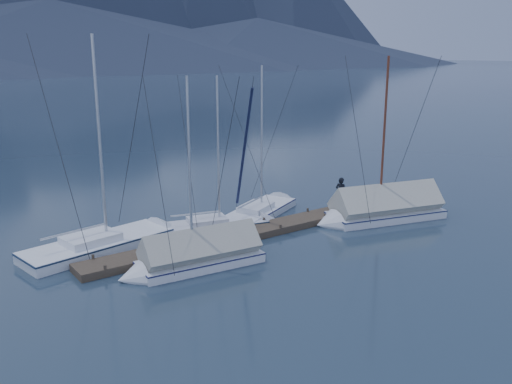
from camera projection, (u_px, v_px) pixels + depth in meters
The scene contains 9 objects.
ground at pixel (281, 246), 25.39m from camera, with size 1000.00×1000.00×0.00m, color #172534.
dock at pixel (256, 233), 26.93m from camera, with size 18.00×1.50×0.54m.
mooring_posts at pixel (248, 230), 26.59m from camera, with size 15.12×1.52×0.35m.
sailboat_open_left at pixel (118, 241), 25.47m from camera, with size 8.23×3.78×10.54m.
sailboat_open_mid at pixel (228, 225), 27.95m from camera, with size 6.69×3.38×8.51m.
sailboat_open_right at pixel (265, 209), 30.74m from camera, with size 6.93×4.70×8.97m.
sailboat_covered_near at pixel (377, 211), 29.21m from camera, with size 7.72×4.02×9.61m.
sailboat_covered_far at pixel (190, 259), 22.66m from camera, with size 6.39×2.71×8.73m.
person at pixel (341, 193), 30.14m from camera, with size 0.64×0.42×1.76m, color black.
Camera 1 is at (-14.95, -18.73, 8.84)m, focal length 38.00 mm.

